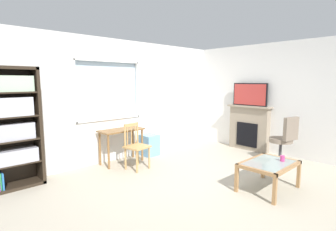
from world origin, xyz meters
name	(u,v)px	position (x,y,z in m)	size (l,w,h in m)	color
ground	(199,186)	(0.00, 0.00, -0.01)	(6.60, 5.53, 0.02)	#B2A893
wall_back_with_window	(123,101)	(0.04, 2.27, 1.29)	(5.60, 0.15, 2.62)	silver
wall_right	(278,99)	(2.86, 0.00, 1.31)	(0.12, 4.73, 2.62)	silver
bookshelf	(8,125)	(-2.28, 2.02, 1.04)	(0.90, 0.38, 1.96)	#2D2319
desk_under_window	(121,135)	(-0.25, 1.92, 0.60)	(0.94, 0.44, 0.72)	brown
wooden_chair	(136,146)	(-0.25, 1.40, 0.46)	(0.47, 0.45, 0.90)	tan
plastic_drawer_unit	(149,145)	(0.55, 1.97, 0.24)	(0.35, 0.40, 0.48)	#72ADDB
fireplace	(249,128)	(2.70, 0.62, 0.56)	(0.26, 1.12, 1.12)	gray
tv	(250,94)	(2.68, 0.62, 1.40)	(0.06, 0.90, 0.56)	black
office_chair	(285,137)	(2.23, -0.47, 0.55)	(0.58, 0.60, 1.00)	#7A6B5B
coffee_table	(269,166)	(0.67, -0.88, 0.38)	(0.93, 0.66, 0.45)	#8C9E99
sippy_cup	(282,158)	(0.89, -1.00, 0.50)	(0.07, 0.07, 0.09)	#DB3D84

